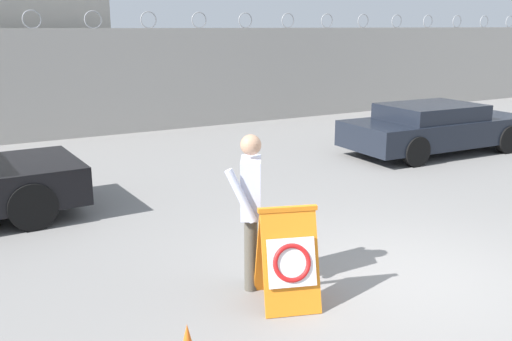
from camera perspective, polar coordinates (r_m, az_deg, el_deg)
ground_plane at (r=7.17m, az=15.49°, el=-10.53°), size 90.00×90.00×0.00m
perimeter_wall at (r=16.42m, az=-12.98°, el=8.70°), size 36.00×0.30×3.34m
barricade_sign at (r=6.18m, az=3.22°, el=-8.60°), size 0.80×0.86×1.10m
security_guard at (r=6.41m, az=-0.55°, el=-3.31°), size 0.61×0.59×1.79m
parked_car_far_side at (r=14.18m, az=17.52°, el=4.13°), size 4.66×2.03×1.17m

